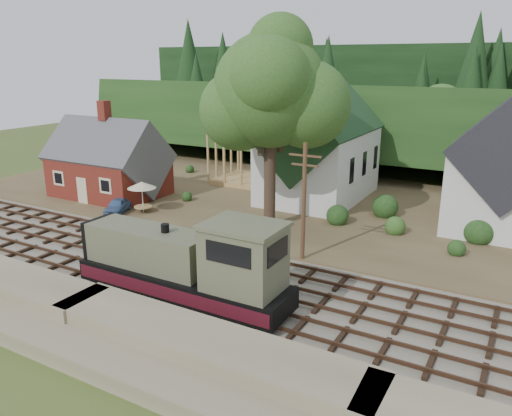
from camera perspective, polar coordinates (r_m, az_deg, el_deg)
The scene contains 17 objects.
ground at distance 32.80m, azimuth -9.87°, elevation -6.91°, with size 140.00×140.00×0.00m, color #384C1E.
embankment at distance 27.49m, azimuth -21.32°, elevation -12.74°, with size 64.00×5.00×1.60m, color #7F7259.
railroad_bed at distance 32.77m, azimuth -9.88°, elevation -6.78°, with size 64.00×11.00×0.16m, color #726B5B.
village_flat at distance 47.19m, azimuth 3.93°, elevation 0.83°, with size 64.00×26.00×0.30m, color brown.
hillside at distance 69.12m, azimuth 12.59°, elevation 5.41°, with size 70.00×28.00×8.00m, color #1E3F19.
ridge at distance 84.36m, azimuth 15.83°, elevation 7.15°, with size 80.00×20.00×12.00m, color black.
depot at distance 50.08m, azimuth -16.46°, elevation 4.72°, with size 10.80×7.41×9.00m.
church at distance 46.80m, azimuth 7.18°, elevation 6.92°, with size 8.40×15.17×13.00m.
farmhouse at distance 42.87m, azimuth 27.00°, elevation 3.92°, with size 8.40×10.80×10.60m.
timber_frame at distance 52.63m, azimuth -0.04°, elevation 6.01°, with size 8.20×6.20×6.99m.
lattice_tower at distance 57.11m, azimuth 3.00°, elevation 13.66°, with size 3.20×3.20×12.12m.
big_tree at distance 37.46m, azimuth 1.95°, elevation 12.42°, with size 10.90×8.40×14.70m.
telegraph_pole_near at distance 32.07m, azimuth 5.49°, elevation 0.78°, with size 2.20×0.28×8.00m.
locomotive at distance 27.53m, azimuth -7.67°, elevation -6.53°, with size 12.56×3.14×5.01m.
car_blue at distance 44.45m, azimuth -15.51°, elevation 0.27°, with size 1.44×3.58×1.22m, color #4E74A8.
car_green at distance 54.82m, azimuth -18.93°, elevation 3.03°, with size 1.33×3.81×1.26m, color #6C996A.
patio_set at distance 43.56m, azimuth -12.93°, elevation 2.43°, with size 2.42×2.42×2.69m.
Camera 1 is at (19.38, -23.08, 12.95)m, focal length 35.00 mm.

